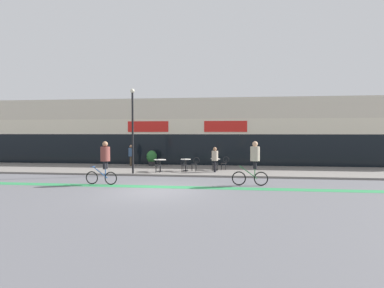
{
  "coord_description": "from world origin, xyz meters",
  "views": [
    {
      "loc": [
        3.2,
        -13.12,
        2.66
      ],
      "look_at": [
        0.93,
        5.99,
        1.91
      ],
      "focal_mm": 28.0,
      "sensor_mm": 36.0,
      "label": 1
    }
  ],
  "objects_px": {
    "bistro_table_1": "(186,162)",
    "pedestrian_far_end": "(215,157)",
    "cafe_chair_1_near": "(184,164)",
    "cafe_chair_2_side": "(225,162)",
    "pedestrian_near_end": "(131,153)",
    "cafe_chair_0_near": "(158,165)",
    "cyclist_1": "(254,160)",
    "planter_pot": "(152,157)",
    "cafe_chair_2_near": "(215,163)",
    "bistro_table_2": "(215,162)",
    "cyclist_0": "(104,159)",
    "bistro_table_0": "(160,163)",
    "lamp_post": "(133,125)",
    "cafe_chair_1_side": "(195,163)"
  },
  "relations": [
    {
      "from": "bistro_table_1",
      "to": "pedestrian_far_end",
      "type": "relative_size",
      "value": 0.49
    },
    {
      "from": "cafe_chair_1_near",
      "to": "cafe_chair_2_side",
      "type": "bearing_deg",
      "value": -52.44
    },
    {
      "from": "pedestrian_near_end",
      "to": "cafe_chair_0_near",
      "type": "bearing_deg",
      "value": 131.99
    },
    {
      "from": "cyclist_1",
      "to": "planter_pot",
      "type": "bearing_deg",
      "value": -45.69
    },
    {
      "from": "bistro_table_1",
      "to": "cafe_chair_2_near",
      "type": "bearing_deg",
      "value": 5.44
    },
    {
      "from": "cafe_chair_0_near",
      "to": "cafe_chair_2_side",
      "type": "relative_size",
      "value": 1.0
    },
    {
      "from": "cafe_chair_2_side",
      "to": "pedestrian_near_end",
      "type": "bearing_deg",
      "value": -9.91
    },
    {
      "from": "bistro_table_2",
      "to": "cafe_chair_1_near",
      "type": "distance_m",
      "value": 2.42
    },
    {
      "from": "cafe_chair_0_near",
      "to": "planter_pot",
      "type": "bearing_deg",
      "value": 18.99
    },
    {
      "from": "pedestrian_near_end",
      "to": "cafe_chair_2_side",
      "type": "bearing_deg",
      "value": 169.89
    },
    {
      "from": "cafe_chair_2_near",
      "to": "cafe_chair_1_near",
      "type": "bearing_deg",
      "value": 119.86
    },
    {
      "from": "cyclist_0",
      "to": "pedestrian_near_end",
      "type": "relative_size",
      "value": 1.38
    },
    {
      "from": "cafe_chair_2_side",
      "to": "pedestrian_far_end",
      "type": "xyz_separation_m",
      "value": [
        -0.62,
        -1.18,
        0.43
      ]
    },
    {
      "from": "planter_pot",
      "to": "cafe_chair_0_near",
      "type": "bearing_deg",
      "value": -70.15
    },
    {
      "from": "cafe_chair_0_near",
      "to": "cyclist_0",
      "type": "xyz_separation_m",
      "value": [
        -1.86,
        -3.85,
        0.68
      ]
    },
    {
      "from": "bistro_table_2",
      "to": "cafe_chair_0_near",
      "type": "xyz_separation_m",
      "value": [
        -3.55,
        -1.97,
        -0.01
      ]
    },
    {
      "from": "cafe_chair_2_near",
      "to": "cyclist_0",
      "type": "xyz_separation_m",
      "value": [
        -5.39,
        -5.2,
        0.68
      ]
    },
    {
      "from": "cafe_chair_1_near",
      "to": "pedestrian_near_end",
      "type": "xyz_separation_m",
      "value": [
        -4.52,
        3.07,
        0.43
      ]
    },
    {
      "from": "bistro_table_2",
      "to": "cafe_chair_1_near",
      "type": "relative_size",
      "value": 0.83
    },
    {
      "from": "cyclist_1",
      "to": "bistro_table_2",
      "type": "bearing_deg",
      "value": -68.41
    },
    {
      "from": "bistro_table_1",
      "to": "planter_pot",
      "type": "height_order",
      "value": "planter_pot"
    },
    {
      "from": "cafe_chair_1_near",
      "to": "cyclist_1",
      "type": "relative_size",
      "value": 0.41
    },
    {
      "from": "cafe_chair_1_near",
      "to": "pedestrian_near_end",
      "type": "relative_size",
      "value": 0.56
    },
    {
      "from": "planter_pot",
      "to": "pedestrian_near_end",
      "type": "bearing_deg",
      "value": -170.84
    },
    {
      "from": "bistro_table_0",
      "to": "pedestrian_near_end",
      "type": "height_order",
      "value": "pedestrian_near_end"
    },
    {
      "from": "cafe_chair_0_near",
      "to": "planter_pot",
      "type": "relative_size",
      "value": 0.77
    },
    {
      "from": "bistro_table_0",
      "to": "lamp_post",
      "type": "xyz_separation_m",
      "value": [
        -1.45,
        -1.13,
        2.45
      ]
    },
    {
      "from": "cafe_chair_0_near",
      "to": "cafe_chair_1_side",
      "type": "relative_size",
      "value": 1.0
    },
    {
      "from": "lamp_post",
      "to": "cyclist_1",
      "type": "height_order",
      "value": "lamp_post"
    },
    {
      "from": "pedestrian_near_end",
      "to": "cyclist_0",
      "type": "bearing_deg",
      "value": 101.06
    },
    {
      "from": "bistro_table_1",
      "to": "bistro_table_2",
      "type": "distance_m",
      "value": 2.1
    },
    {
      "from": "bistro_table_2",
      "to": "pedestrian_far_end",
      "type": "distance_m",
      "value": 1.26
    },
    {
      "from": "bistro_table_2",
      "to": "cafe_chair_2_near",
      "type": "relative_size",
      "value": 0.83
    },
    {
      "from": "bistro_table_2",
      "to": "cafe_chair_1_side",
      "type": "height_order",
      "value": "cafe_chair_1_side"
    },
    {
      "from": "bistro_table_0",
      "to": "bistro_table_2",
      "type": "distance_m",
      "value": 3.79
    },
    {
      "from": "bistro_table_1",
      "to": "cyclist_1",
      "type": "bearing_deg",
      "value": -47.44
    },
    {
      "from": "cafe_chair_2_near",
      "to": "cyclist_1",
      "type": "height_order",
      "value": "cyclist_1"
    },
    {
      "from": "cafe_chair_0_near",
      "to": "cafe_chair_1_side",
      "type": "distance_m",
      "value": 2.51
    },
    {
      "from": "bistro_table_1",
      "to": "cyclist_0",
      "type": "relative_size",
      "value": 0.35
    },
    {
      "from": "cafe_chair_1_side",
      "to": "cafe_chair_2_side",
      "type": "relative_size",
      "value": 1.0
    },
    {
      "from": "cyclist_0",
      "to": "bistro_table_1",
      "type": "bearing_deg",
      "value": -121.82
    },
    {
      "from": "bistro_table_1",
      "to": "cafe_chair_1_side",
      "type": "bearing_deg",
      "value": -0.84
    },
    {
      "from": "lamp_post",
      "to": "cyclist_1",
      "type": "distance_m",
      "value": 7.85
    },
    {
      "from": "cafe_chair_2_near",
      "to": "cafe_chair_0_near",
      "type": "bearing_deg",
      "value": 117.99
    },
    {
      "from": "bistro_table_0",
      "to": "lamp_post",
      "type": "distance_m",
      "value": 3.07
    },
    {
      "from": "cafe_chair_2_near",
      "to": "bistro_table_0",
      "type": "bearing_deg",
      "value": 108.66
    },
    {
      "from": "bistro_table_0",
      "to": "bistro_table_2",
      "type": "xyz_separation_m",
      "value": [
        3.55,
        1.34,
        -0.03
      ]
    },
    {
      "from": "cafe_chair_1_near",
      "to": "pedestrian_far_end",
      "type": "xyz_separation_m",
      "value": [
        1.96,
        0.24,
        0.43
      ]
    },
    {
      "from": "cafe_chair_1_near",
      "to": "bistro_table_0",
      "type": "bearing_deg",
      "value": 95.19
    },
    {
      "from": "bistro_table_0",
      "to": "lamp_post",
      "type": "height_order",
      "value": "lamp_post"
    }
  ]
}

